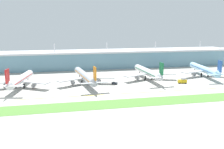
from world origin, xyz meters
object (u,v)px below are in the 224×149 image
at_px(airliner_nearest, 20,80).
at_px(fuel_truck, 183,81).
at_px(airliner_far_middle, 148,72).
at_px(airliner_farthest, 204,70).
at_px(pushback_tug, 115,83).
at_px(airliner_near_middle, 85,76).

xyz_separation_m(airliner_nearest, fuel_truck, (129.47, -12.34, -4.18)).
bearing_deg(airliner_nearest, fuel_truck, -5.44).
distance_m(airliner_far_middle, fuel_truck, 30.95).
height_order(airliner_farthest, fuel_truck, airliner_farthest).
xyz_separation_m(airliner_far_middle, fuel_truck, (22.76, -20.56, -4.19)).
bearing_deg(fuel_truck, pushback_tug, 171.71).
xyz_separation_m(airliner_farthest, fuel_truck, (-33.60, -22.78, -4.19)).
bearing_deg(airliner_far_middle, airliner_near_middle, -174.40).
distance_m(airliner_near_middle, pushback_tug, 24.62).
bearing_deg(airliner_near_middle, airliner_farthest, 3.93).
relative_size(airliner_nearest, pushback_tug, 12.05).
distance_m(airliner_near_middle, airliner_far_middle, 56.44).
bearing_deg(pushback_tug, airliner_farthest, 9.28).
height_order(airliner_near_middle, fuel_truck, airliner_near_middle).
bearing_deg(pushback_tug, fuel_truck, -8.29).
relative_size(airliner_nearest, airliner_farthest, 0.89).
distance_m(airliner_near_middle, airliner_farthest, 112.80).
bearing_deg(airliner_near_middle, airliner_nearest, -176.92).
bearing_deg(airliner_farthest, fuel_truck, -145.87).
bearing_deg(fuel_truck, airliner_farthest, 34.13).
xyz_separation_m(airliner_near_middle, pushback_tug, (23.02, -6.91, -5.35)).
height_order(airliner_nearest, fuel_truck, airliner_nearest).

